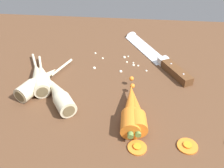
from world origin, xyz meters
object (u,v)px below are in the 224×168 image
Objects in this scene: chefs_knife at (153,53)px; parsnip_mid_right at (38,77)px; carrot_slice_stray_mid at (188,146)px; parsnip_back at (42,76)px; carrot_slice_stray_near at (137,147)px; whole_carrot at (131,108)px; parsnip_front at (39,82)px; whole_carrot_second at (135,111)px; parsnip_mid_left at (58,94)px.

chefs_knife is 34.95cm from parsnip_mid_right.
chefs_knife is 36.13cm from carrot_slice_stray_mid.
carrot_slice_stray_near is (25.29, -19.72, -1.62)cm from parsnip_back.
whole_carrot is 14.10cm from carrot_slice_stray_mid.
whole_carrot is 25.85cm from parsnip_back.
parsnip_front reaches higher than carrot_slice_stray_near.
parsnip_mid_left is at bearing 166.49° from whole_carrot_second.
parsnip_mid_right is at bearing 157.78° from whole_carrot.
chefs_knife is 28.32cm from whole_carrot.
parsnip_front and parsnip_mid_right have the same top height.
parsnip_back is at bearing 152.39° from carrot_slice_stray_mid.
carrot_slice_stray_near is at bearing -34.17° from parsnip_mid_left.
parsnip_mid_left is 1.11× the size of parsnip_back.
parsnip_back reaches higher than carrot_slice_stray_near.
whole_carrot and whole_carrot_second have the same top height.
parsnip_mid_right is 1.15× the size of parsnip_back.
parsnip_front is at bearing -88.70° from parsnip_back.
parsnip_front is at bearing -69.15° from parsnip_mid_right.
parsnip_mid_left is (6.18, -4.22, -0.00)cm from parsnip_front.
parsnip_mid_left is 9.22cm from parsnip_back.
parsnip_back is at bearing 91.30° from parsnip_front.
parsnip_front is at bearing 145.79° from carrot_slice_stray_near.
carrot_slice_stray_mid is at bearing -34.33° from whole_carrot_second.
parsnip_back is (-0.06, 2.56, 0.00)cm from parsnip_front.
parsnip_back is 32.12cm from carrot_slice_stray_near.
parsnip_mid_right is 40.14cm from carrot_slice_stray_mid.
chefs_knife reaches higher than carrot_slice_stray_mid.
carrot_slice_stray_mid is (5.81, -35.66, -0.29)cm from chefs_knife.
whole_carrot_second is 0.86× the size of parsnip_mid_right.
whole_carrot_second is at bearing -13.51° from parsnip_mid_left.
parsnip_front is (-24.59, 8.65, -0.12)cm from whole_carrot_second.
parsnip_back is at bearing 155.54° from whole_carrot_second.
chefs_knife is 8.38× the size of carrot_slice_stray_near.
carrot_slice_stray_near is (1.65, -9.29, -1.74)cm from whole_carrot.
whole_carrot_second is at bearing -37.60° from whole_carrot.
parsnip_mid_left is (-23.11, -24.05, 1.33)cm from chefs_knife.
whole_carrot_second is 27.56cm from parsnip_mid_right.
parsnip_front reaches higher than chefs_knife.
carrot_slice_stray_mid is (28.92, -11.60, -1.62)cm from parsnip_mid_left.
whole_carrot_second is at bearing -24.46° from parsnip_back.
carrot_slice_stray_near is (-4.05, -36.99, -0.29)cm from chefs_knife.
chefs_knife is 34.07cm from parsnip_back.
chefs_knife is at bearing 99.26° from carrot_slice_stray_mid.
whole_carrot_second is at bearing 145.67° from carrot_slice_stray_mid.
parsnip_back is at bearing 132.57° from parsnip_mid_left.
carrot_slice_stray_near is (26.03, -19.24, -1.62)cm from parsnip_mid_right.
chefs_knife is at bearing 30.54° from parsnip_mid_right.
whole_carrot_second is 27.08cm from parsnip_back.
parsnip_front and parsnip_back have the same top height.
whole_carrot is at bearing 142.40° from whole_carrot_second.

